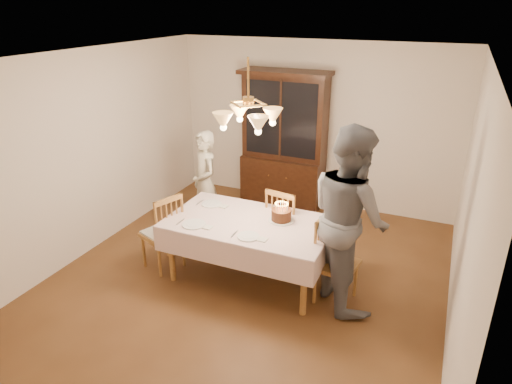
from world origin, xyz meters
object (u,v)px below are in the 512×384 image
at_px(dining_table, 249,227).
at_px(elderly_woman, 205,183).
at_px(chair_far_side, 286,228).
at_px(birthday_cake, 281,215).
at_px(china_hutch, 284,142).

height_order(dining_table, elderly_woman, elderly_woman).
xyz_separation_m(chair_far_side, elderly_woman, (-1.34, 0.30, 0.30)).
relative_size(chair_far_side, elderly_woman, 0.67).
height_order(chair_far_side, birthday_cake, chair_far_side).
xyz_separation_m(dining_table, chair_far_side, (0.25, 0.59, -0.24)).
distance_m(china_hutch, birthday_cake, 2.23).
bearing_deg(china_hutch, birthday_cake, -70.33).
xyz_separation_m(china_hutch, birthday_cake, (0.75, -2.09, -0.21)).
bearing_deg(birthday_cake, chair_far_side, 101.35).
relative_size(dining_table, chair_far_side, 1.90).
distance_m(dining_table, chair_far_side, 0.68).
height_order(dining_table, china_hutch, china_hutch).
distance_m(chair_far_side, elderly_woman, 1.40).
distance_m(dining_table, birthday_cake, 0.40).
bearing_deg(chair_far_side, china_hutch, 111.67).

